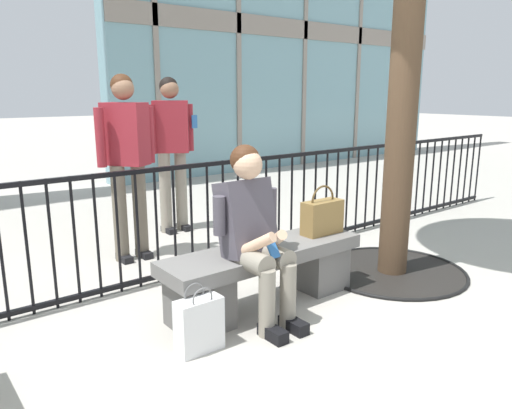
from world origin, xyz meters
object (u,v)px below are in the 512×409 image
at_px(handbag_on_bench, 322,216).
at_px(seated_person_with_phone, 254,229).
at_px(stone_bench, 264,270).
at_px(shopping_bag, 199,324).
at_px(bystander_further_back, 172,143).
at_px(bystander_at_railing, 127,154).

bearing_deg(handbag_on_bench, seated_person_with_phone, -171.30).
xyz_separation_m(stone_bench, shopping_bag, (-0.73, -0.27, -0.10)).
relative_size(shopping_bag, bystander_further_back, 0.25).
distance_m(shopping_bag, bystander_at_railing, 2.08).
height_order(seated_person_with_phone, handbag_on_bench, seated_person_with_phone).
height_order(bystander_at_railing, bystander_further_back, same).
relative_size(shopping_bag, bystander_at_railing, 0.25).
distance_m(bystander_at_railing, bystander_further_back, 0.98).
bearing_deg(seated_person_with_phone, bystander_at_railing, 94.47).
relative_size(stone_bench, seated_person_with_phone, 1.32).
bearing_deg(handbag_on_bench, bystander_further_back, 93.31).
bearing_deg(seated_person_with_phone, handbag_on_bench, 8.70).
xyz_separation_m(handbag_on_bench, bystander_further_back, (-0.13, 2.20, 0.41)).
bearing_deg(stone_bench, handbag_on_bench, -0.99).
bearing_deg(handbag_on_bench, stone_bench, 179.01).
xyz_separation_m(handbag_on_bench, bystander_at_railing, (-0.91, 1.61, 0.41)).
bearing_deg(seated_person_with_phone, bystander_further_back, 74.38).
height_order(stone_bench, bystander_further_back, bystander_further_back).
xyz_separation_m(seated_person_with_phone, bystander_at_railing, (-0.13, 1.73, 0.35)).
xyz_separation_m(stone_bench, bystander_further_back, (0.45, 2.19, 0.73)).
bearing_deg(shopping_bag, handbag_on_bench, 11.23).
height_order(handbag_on_bench, bystander_further_back, bystander_further_back).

